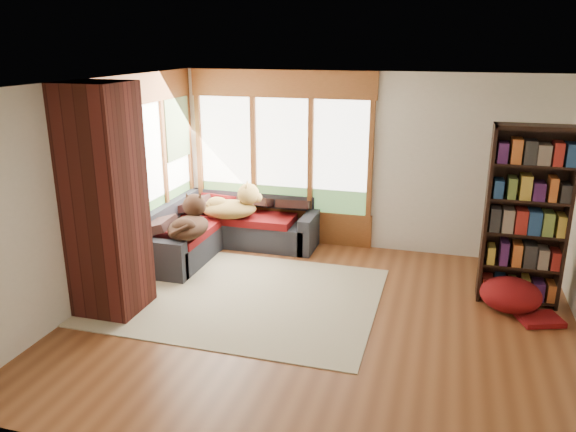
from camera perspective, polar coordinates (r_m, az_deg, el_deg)
The scene contains 16 objects.
floor at distance 6.42m, azimuth 3.37°, elevation -10.56°, with size 5.50×5.50×0.00m, color brown.
ceiling at distance 5.68m, azimuth 3.85°, elevation 13.27°, with size 5.50×5.50×0.00m, color white.
wall_back at distance 8.30m, azimuth 7.38°, elevation 5.43°, with size 5.50×0.04×2.60m, color silver.
wall_front at distance 3.69m, azimuth -5.07°, elevation -10.26°, with size 5.50×0.04×2.60m, color silver.
wall_left at distance 7.02m, azimuth -18.91°, elevation 2.39°, with size 0.04×5.00×2.60m, color silver.
windows_back at distance 8.52m, azimuth -0.67°, elevation 6.22°, with size 2.82×0.10×1.90m.
windows_left at distance 7.97m, azimuth -13.92°, elevation 4.92°, with size 0.10×2.62×1.90m.
roller_blind at distance 8.60m, azimuth -11.21°, elevation 8.71°, with size 0.03×0.72×0.90m, color #73905E.
brick_chimney at distance 6.54m, azimuth -18.10°, elevation 1.42°, with size 0.70×0.70×2.60m, color #471914.
sectional_sofa at distance 8.35m, azimuth -7.14°, elevation -1.61°, with size 2.20×2.20×0.80m.
area_rug at distance 7.00m, azimuth -5.05°, elevation -8.03°, with size 3.38×2.58×0.01m, color white.
bookshelf at distance 7.01m, azimuth 23.01°, elevation -0.11°, with size 0.91×0.30×2.12m.
pouf at distance 7.06m, azimuth 21.69°, elevation -7.35°, with size 0.69×0.69×0.37m, color maroon.
dog_tan at distance 8.28m, azimuth -5.55°, elevation 1.67°, with size 0.93×0.71×0.46m.
dog_brindle at distance 7.61m, azimuth -9.97°, elevation 0.01°, with size 0.59×0.88×0.45m.
throw_pillows at distance 8.32m, azimuth -6.63°, elevation 1.89°, with size 1.98×1.68×0.45m.
Camera 1 is at (1.21, -5.54, 3.01)m, focal length 35.00 mm.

